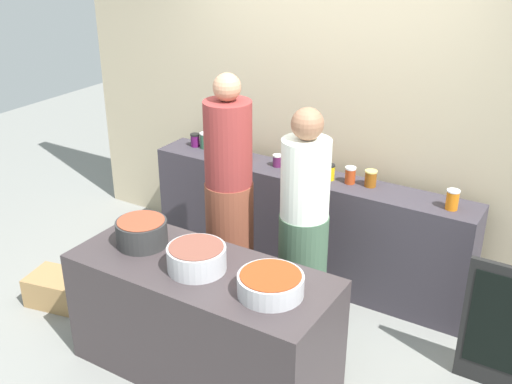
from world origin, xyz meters
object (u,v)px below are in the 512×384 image
preserve_jar_9 (371,178)px  cook_in_cap (303,234)px  preserve_jar_1 (205,140)px  preserve_jar_0 (195,140)px  cooking_pot_center (197,258)px  preserve_jar_6 (314,169)px  bread_crate (58,289)px  preserve_jar_7 (329,172)px  preserve_jar_5 (293,165)px  preserve_jar_8 (350,175)px  preserve_jar_2 (232,150)px  cooking_pot_right (271,285)px  cook_with_tongs (229,205)px  preserve_jar_4 (277,161)px  chalkboard_sign (510,331)px  cooking_pot_left (142,233)px  preserve_jar_3 (246,153)px  preserve_jar_10 (452,200)px

preserve_jar_9 → cook_in_cap: cook_in_cap is taller
preserve_jar_1 → preserve_jar_9: 1.53m
preserve_jar_0 → cooking_pot_center: (1.11, -1.48, -0.10)m
preserve_jar_6 → cooking_pot_center: 1.44m
preserve_jar_9 → bread_crate: bearing=-144.5°
preserve_jar_0 → preserve_jar_7: size_ratio=0.94×
preserve_jar_7 → cooking_pot_center: bearing=-98.1°
preserve_jar_5 → cook_in_cap: size_ratio=0.07×
preserve_jar_6 → cooking_pot_center: preserve_jar_6 is taller
preserve_jar_0 → preserve_jar_8: size_ratio=0.88×
preserve_jar_2 → cooking_pot_right: preserve_jar_2 is taller
preserve_jar_7 → cook_with_tongs: cook_with_tongs is taller
preserve_jar_0 → preserve_jar_4: 0.84m
preserve_jar_8 → cook_in_cap: 0.68m
preserve_jar_1 → chalkboard_sign: preserve_jar_1 is taller
preserve_jar_4 → cooking_pot_left: preserve_jar_4 is taller
preserve_jar_1 → cooking_pot_right: bearing=-44.2°
preserve_jar_9 → cook_with_tongs: size_ratio=0.07×
preserve_jar_1 → preserve_jar_2: preserve_jar_1 is taller
preserve_jar_8 → bread_crate: size_ratio=0.31×
cooking_pot_center → preserve_jar_3: bearing=111.1°
preserve_jar_10 → preserve_jar_4: bearing=177.9°
cooking_pot_left → bread_crate: (-0.94, 0.01, -0.76)m
preserve_jar_3 → cook_with_tongs: bearing=-68.0°
preserve_jar_7 → preserve_jar_3: bearing=177.7°
preserve_jar_8 → cooking_pot_right: 1.45m
preserve_jar_1 → preserve_jar_2: 0.32m
preserve_jar_2 → preserve_jar_3: same height
preserve_jar_1 → bread_crate: size_ratio=0.32×
preserve_jar_6 → cooking_pot_center: (-0.07, -1.43, -0.10)m
preserve_jar_8 → preserve_jar_7: bearing=-173.9°
preserve_jar_0 → cooking_pot_left: preserve_jar_0 is taller
preserve_jar_1 → preserve_jar_7: 1.22m
preserve_jar_5 → preserve_jar_9: 0.63m
cook_with_tongs → preserve_jar_10: bearing=22.5°
cook_with_tongs → preserve_jar_1: bearing=135.9°
preserve_jar_1 → cooking_pot_center: preserve_jar_1 is taller
preserve_jar_3 → chalkboard_sign: preserve_jar_3 is taller
preserve_jar_0 → bread_crate: bearing=-102.9°
preserve_jar_7 → cooking_pot_center: preserve_jar_7 is taller
preserve_jar_8 → cooking_pot_right: (0.15, -1.44, -0.12)m
cooking_pot_right → preserve_jar_9: bearing=89.8°
preserve_jar_9 → cooking_pot_center: bearing=-109.6°
preserve_jar_0 → preserve_jar_8: preserve_jar_8 is taller
preserve_jar_6 → cook_in_cap: bearing=-69.0°
preserve_jar_0 → preserve_jar_7: (1.31, -0.06, 0.00)m
preserve_jar_0 → cooking_pot_right: 2.20m
preserve_jar_2 → preserve_jar_6: (0.77, -0.01, -0.00)m
preserve_jar_6 → preserve_jar_4: bearing=177.3°
preserve_jar_7 → cook_in_cap: size_ratio=0.07×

